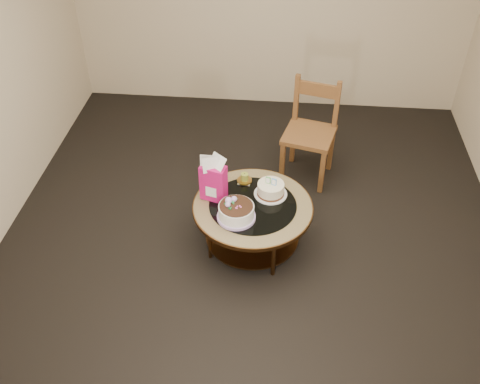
# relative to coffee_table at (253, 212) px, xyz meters

# --- Properties ---
(ground) EXTENTS (5.00, 5.00, 0.00)m
(ground) POSITION_rel_coffee_table_xyz_m (-0.00, 0.00, -0.38)
(ground) COLOR black
(ground) RESTS_ON ground
(room_walls) EXTENTS (4.52, 5.02, 2.61)m
(room_walls) POSITION_rel_coffee_table_xyz_m (-0.00, 0.00, 1.16)
(room_walls) COLOR #C4B194
(room_walls) RESTS_ON ground
(coffee_table) EXTENTS (1.02, 1.02, 0.46)m
(coffee_table) POSITION_rel_coffee_table_xyz_m (0.00, 0.00, 0.00)
(coffee_table) COLOR brown
(coffee_table) RESTS_ON ground
(decorated_cake) EXTENTS (0.32, 0.32, 0.18)m
(decorated_cake) POSITION_rel_coffee_table_xyz_m (-0.12, -0.17, 0.14)
(decorated_cake) COLOR #BD99D9
(decorated_cake) RESTS_ON coffee_table
(cream_cake) EXTENTS (0.29, 0.29, 0.18)m
(cream_cake) POSITION_rel_coffee_table_xyz_m (0.14, 0.15, 0.14)
(cream_cake) COLOR white
(cream_cake) RESTS_ON coffee_table
(gift_bag) EXTENTS (0.24, 0.20, 0.42)m
(gift_bag) POSITION_rel_coffee_table_xyz_m (-0.34, 0.06, 0.29)
(gift_bag) COLOR #D11365
(gift_bag) RESTS_ON coffee_table
(pillar_candle) EXTENTS (0.13, 0.13, 0.10)m
(pillar_candle) POSITION_rel_coffee_table_xyz_m (-0.10, 0.30, 0.11)
(pillar_candle) COLOR tan
(pillar_candle) RESTS_ON coffee_table
(dining_chair) EXTENTS (0.57, 0.57, 1.02)m
(dining_chair) POSITION_rel_coffee_table_xyz_m (0.48, 1.07, 0.14)
(dining_chair) COLOR brown
(dining_chair) RESTS_ON ground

